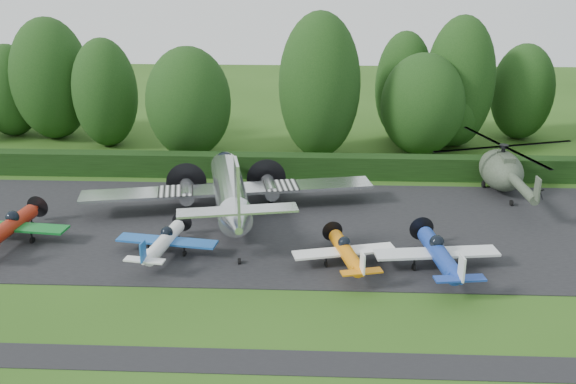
{
  "coord_description": "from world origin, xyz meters",
  "views": [
    {
      "loc": [
        2.61,
        -31.7,
        18.36
      ],
      "look_at": [
        0.74,
        10.56,
        2.5
      ],
      "focal_mm": 40.0,
      "sensor_mm": 36.0,
      "label": 1
    }
  ],
  "objects_px": {
    "light_plane_red": "(8,227)",
    "light_plane_white": "(164,241)",
    "light_plane_orange": "(346,252)",
    "helicopter": "(502,167)",
    "transport_plane": "(229,191)",
    "light_plane_blue": "(439,254)"
  },
  "relations": [
    {
      "from": "helicopter",
      "to": "light_plane_blue",
      "type": "bearing_deg",
      "value": -115.24
    },
    {
      "from": "light_plane_red",
      "to": "helicopter",
      "type": "bearing_deg",
      "value": 12.13
    },
    {
      "from": "light_plane_red",
      "to": "light_plane_orange",
      "type": "height_order",
      "value": "light_plane_red"
    },
    {
      "from": "helicopter",
      "to": "light_plane_orange",
      "type": "bearing_deg",
      "value": -130.88
    },
    {
      "from": "light_plane_red",
      "to": "light_plane_blue",
      "type": "bearing_deg",
      "value": -11.69
    },
    {
      "from": "light_plane_blue",
      "to": "light_plane_white",
      "type": "bearing_deg",
      "value": -177.12
    },
    {
      "from": "light_plane_orange",
      "to": "helicopter",
      "type": "bearing_deg",
      "value": 61.04
    },
    {
      "from": "transport_plane",
      "to": "light_plane_blue",
      "type": "distance_m",
      "value": 16.21
    },
    {
      "from": "transport_plane",
      "to": "helicopter",
      "type": "xyz_separation_m",
      "value": [
        21.31,
        6.04,
        0.17
      ]
    },
    {
      "from": "light_plane_orange",
      "to": "light_plane_red",
      "type": "bearing_deg",
      "value": -172.14
    },
    {
      "from": "light_plane_white",
      "to": "helicopter",
      "type": "distance_m",
      "value": 27.84
    },
    {
      "from": "light_plane_red",
      "to": "transport_plane",
      "type": "bearing_deg",
      "value": 15.5
    },
    {
      "from": "light_plane_red",
      "to": "light_plane_white",
      "type": "distance_m",
      "value": 10.87
    },
    {
      "from": "transport_plane",
      "to": "light_plane_white",
      "type": "xyz_separation_m",
      "value": [
        -3.29,
        -6.96,
        -0.9
      ]
    },
    {
      "from": "light_plane_red",
      "to": "light_plane_orange",
      "type": "bearing_deg",
      "value": -12.14
    },
    {
      "from": "light_plane_orange",
      "to": "light_plane_blue",
      "type": "distance_m",
      "value": 5.62
    },
    {
      "from": "light_plane_red",
      "to": "light_plane_white",
      "type": "height_order",
      "value": "light_plane_red"
    },
    {
      "from": "transport_plane",
      "to": "light_plane_blue",
      "type": "relative_size",
      "value": 2.72
    },
    {
      "from": "transport_plane",
      "to": "light_plane_blue",
      "type": "bearing_deg",
      "value": -19.73
    },
    {
      "from": "transport_plane",
      "to": "light_plane_red",
      "type": "distance_m",
      "value": 15.13
    },
    {
      "from": "transport_plane",
      "to": "helicopter",
      "type": "height_order",
      "value": "transport_plane"
    },
    {
      "from": "transport_plane",
      "to": "light_plane_white",
      "type": "distance_m",
      "value": 7.75
    }
  ]
}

